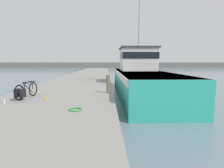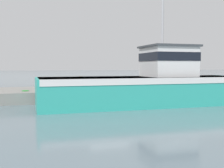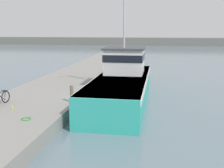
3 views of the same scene
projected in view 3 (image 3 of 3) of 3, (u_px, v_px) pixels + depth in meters
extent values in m
plane|color=slate|center=(99.00, 109.00, 18.11)|extent=(320.00, 320.00, 0.00)
cube|color=gray|center=(41.00, 101.00, 18.66)|extent=(5.72, 80.00, 0.74)
cube|color=teal|center=(122.00, 89.00, 19.82)|extent=(3.57, 12.95, 1.76)
cone|color=teal|center=(132.00, 73.00, 27.20)|extent=(1.68, 2.34, 1.67)
cube|color=white|center=(122.00, 79.00, 19.68)|extent=(3.63, 12.69, 0.35)
cube|color=white|center=(125.00, 61.00, 21.04)|extent=(2.81, 2.80, 1.83)
cube|color=black|center=(125.00, 57.00, 20.98)|extent=(2.86, 2.85, 0.51)
cube|color=#3D4247|center=(125.00, 48.00, 20.85)|extent=(3.03, 3.02, 0.12)
cylinder|color=#B2B2B7|center=(124.00, 10.00, 19.92)|extent=(0.14, 0.14, 5.39)
torus|color=black|center=(6.00, 97.00, 16.68)|extent=(0.18, 0.71, 0.71)
cylinder|color=black|center=(1.00, 97.00, 16.30)|extent=(0.15, 0.68, 0.54)
cylinder|color=black|center=(1.00, 92.00, 16.30)|extent=(0.13, 0.55, 0.05)
cylinder|color=black|center=(5.00, 94.00, 16.62)|extent=(0.05, 0.10, 0.36)
cylinder|color=black|center=(4.00, 90.00, 16.55)|extent=(0.44, 0.12, 0.04)
cylinder|color=#756651|center=(72.00, 94.00, 16.78)|extent=(0.20, 0.20, 1.02)
torus|color=green|center=(26.00, 119.00, 13.64)|extent=(0.48, 0.48, 0.05)
cylinder|color=yellow|center=(12.00, 107.00, 15.40)|extent=(0.07, 0.07, 0.19)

